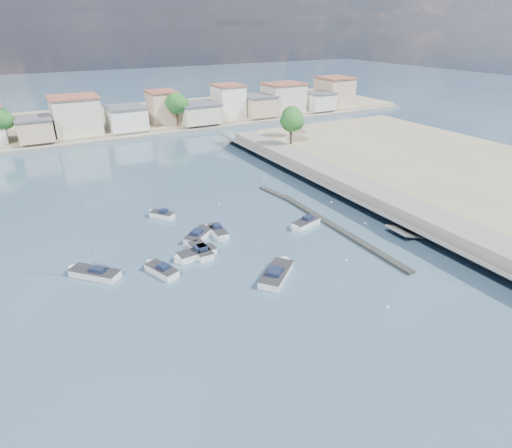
{
  "coord_description": "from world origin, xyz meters",
  "views": [
    {
      "loc": [
        -26.75,
        -29.27,
        24.58
      ],
      "look_at": [
        -2.96,
        13.75,
        1.4
      ],
      "focal_mm": 30.0,
      "sensor_mm": 36.0,
      "label": 1
    }
  ],
  "objects": [
    {
      "name": "ground",
      "position": [
        0.0,
        40.0,
        0.0
      ],
      "size": [
        400.0,
        400.0,
        0.0
      ],
      "primitive_type": "plane",
      "color": "#2B4857",
      "rests_on": "ground"
    },
    {
      "name": "seawall_walkway",
      "position": [
        18.5,
        13.0,
        0.9
      ],
      "size": [
        5.0,
        90.0,
        1.8
      ],
      "primitive_type": "cube",
      "color": "slate",
      "rests_on": "ground"
    },
    {
      "name": "seawall_embankment",
      "position": [
        40.1,
        12.99,
        0.85
      ],
      "size": [
        49.65,
        90.0,
        2.9
      ],
      "color": "slate",
      "rests_on": "ground"
    },
    {
      "name": "breakwater",
      "position": [
        6.9,
        12.69,
        0.17
      ],
      "size": [
        2.0,
        31.02,
        0.35
      ],
      "color": "black",
      "rests_on": "ground"
    },
    {
      "name": "far_shore_land",
      "position": [
        0.0,
        92.0,
        0.7
      ],
      "size": [
        160.0,
        40.0,
        1.4
      ],
      "primitive_type": "cube",
      "color": "gray",
      "rests_on": "ground"
    },
    {
      "name": "far_shore_quay",
      "position": [
        0.0,
        71.0,
        0.4
      ],
      "size": [
        160.0,
        2.5,
        0.8
      ],
      "primitive_type": "cube",
      "color": "slate",
      "rests_on": "ground"
    },
    {
      "name": "far_town",
      "position": [
        10.71,
        76.92,
        4.93
      ],
      "size": [
        113.01,
        12.8,
        8.35
      ],
      "color": "beige",
      "rests_on": "far_shore_land"
    },
    {
      "name": "shore_trees",
      "position": [
        8.34,
        68.11,
        6.22
      ],
      "size": [
        74.56,
        38.32,
        7.92
      ],
      "color": "#38281E",
      "rests_on": "ground"
    },
    {
      "name": "motorboat_a",
      "position": [
        -16.61,
        10.44,
        0.38
      ],
      "size": [
        2.9,
        4.5,
        1.48
      ],
      "color": "white",
      "rests_on": "ground"
    },
    {
      "name": "motorboat_b",
      "position": [
        -9.67,
        16.31,
        0.38
      ],
      "size": [
        4.68,
        4.21,
        1.48
      ],
      "color": "white",
      "rests_on": "ground"
    },
    {
      "name": "motorboat_c",
      "position": [
        -12.07,
        11.9,
        0.38
      ],
      "size": [
        5.11,
        2.11,
        1.48
      ],
      "color": "white",
      "rests_on": "ground"
    },
    {
      "name": "motorboat_d",
      "position": [
        3.77,
        12.59,
        0.38
      ],
      "size": [
        4.76,
        2.75,
        1.48
      ],
      "color": "white",
      "rests_on": "ground"
    },
    {
      "name": "motorboat_e",
      "position": [
        -11.15,
        12.54,
        0.38
      ],
      "size": [
        1.75,
        4.75,
        1.48
      ],
      "color": "white",
      "rests_on": "ground"
    },
    {
      "name": "motorboat_f",
      "position": [
        -12.06,
        24.67,
        0.38
      ],
      "size": [
        3.17,
        3.57,
        1.48
      ],
      "color": "white",
      "rests_on": "ground"
    },
    {
      "name": "motorboat_g",
      "position": [
        -7.33,
        15.69,
        0.38
      ],
      "size": [
        1.68,
        4.42,
        1.48
      ],
      "color": "white",
      "rests_on": "ground"
    },
    {
      "name": "motorboat_h",
      "position": [
        -5.87,
        3.78,
        0.38
      ],
      "size": [
        5.7,
        5.29,
        1.48
      ],
      "color": "white",
      "rests_on": "ground"
    },
    {
      "name": "sailboat",
      "position": [
        -23.13,
        13.29,
        0.42
      ],
      "size": [
        5.09,
        5.15,
        9.0
      ],
      "color": "white",
      "rests_on": "ground"
    },
    {
      "name": "mooring_buoys",
      "position": [
        5.41,
        13.43,
        0.05
      ],
      "size": [
        15.62,
        38.52,
        0.31
      ],
      "color": "white",
      "rests_on": "ground"
    }
  ]
}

